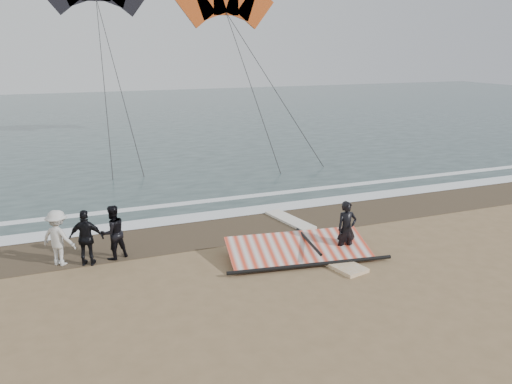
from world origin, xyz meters
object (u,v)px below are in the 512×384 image
(board_white, at_px, (328,258))
(sail_rig, at_px, (294,250))
(man_main, at_px, (347,229))
(board_cream, at_px, (290,220))

(board_white, bearing_deg, sail_rig, 130.76)
(man_main, xyz_separation_m, board_cream, (-0.26, 3.12, -0.74))
(board_white, bearing_deg, board_cream, 70.55)
(man_main, distance_m, sail_rig, 1.57)
(board_cream, relative_size, sail_rig, 0.48)
(man_main, height_order, sail_rig, man_main)
(board_white, distance_m, board_cream, 3.26)
(board_cream, bearing_deg, man_main, -96.15)
(board_white, xyz_separation_m, sail_rig, (-0.76, 0.56, 0.15))
(man_main, relative_size, board_cream, 0.73)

